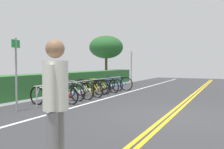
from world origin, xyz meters
TOP-DOWN VIEW (x-y plane):
  - ground_plane at (0.00, 0.00)m, footprint 38.72×11.06m
  - centre_line_yellow_inner at (0.00, -0.08)m, footprint 34.85×0.10m
  - centre_line_yellow_outer at (0.00, 0.08)m, footprint 34.85×0.10m
  - bike_lane_stripe_white at (0.00, 3.21)m, footprint 34.85×0.12m
  - bike_rack at (2.85, 4.26)m, footprint 6.97×0.05m
  - bicycle_0 at (-0.12, 4.21)m, footprint 0.46×1.73m
  - bicycle_1 at (0.51, 4.14)m, footprint 0.46×1.66m
  - bicycle_2 at (1.20, 4.39)m, footprint 0.46×1.75m
  - bicycle_3 at (1.85, 4.26)m, footprint 0.52×1.79m
  - bicycle_4 at (2.60, 4.16)m, footprint 0.56×1.67m
  - bicycle_5 at (3.18, 4.39)m, footprint 0.60×1.68m
  - bicycle_6 at (3.90, 4.40)m, footprint 0.63×1.66m
  - bicycle_7 at (4.46, 4.20)m, footprint 0.68×1.65m
  - bicycle_8 at (5.21, 4.38)m, footprint 0.47×1.66m
  - bicycle_9 at (5.73, 4.16)m, footprint 0.46×1.83m
  - pedestrian at (-4.43, 0.46)m, footprint 0.46×0.32m
  - sign_post_near at (-1.36, 4.36)m, footprint 0.36×0.09m
  - sign_post_far at (7.45, 4.01)m, footprint 0.36×0.06m
  - hedge_backdrop at (4.35, 6.64)m, footprint 15.92×1.23m
  - tree_mid at (10.91, 7.49)m, footprint 2.70×2.70m

SIDE VIEW (x-z plane):
  - ground_plane at x=0.00m, z-range -0.05..0.00m
  - centre_line_yellow_inner at x=0.00m, z-range 0.00..0.00m
  - centre_line_yellow_outer at x=0.00m, z-range 0.00..0.00m
  - bike_lane_stripe_white at x=0.00m, z-range 0.00..0.00m
  - bicycle_1 at x=0.51m, z-range -0.02..0.66m
  - bicycle_2 at x=1.20m, z-range -0.02..0.66m
  - bicycle_8 at x=5.21m, z-range -0.02..0.67m
  - bicycle_4 at x=2.60m, z-range -0.02..0.69m
  - bicycle_0 at x=-0.12m, z-range -0.02..0.70m
  - bicycle_7 at x=4.46m, z-range -0.02..0.70m
  - bicycle_6 at x=3.90m, z-range -0.02..0.72m
  - bicycle_3 at x=1.85m, z-range -0.02..0.74m
  - bicycle_5 at x=3.18m, z-range -0.02..0.75m
  - bicycle_9 at x=5.73m, z-range -0.02..0.77m
  - hedge_backdrop at x=4.35m, z-range 0.00..0.98m
  - bike_rack at x=2.85m, z-range 0.19..0.92m
  - pedestrian at x=-4.43m, z-range 0.14..1.91m
  - sign_post_near at x=-1.36m, z-range 0.23..2.48m
  - sign_post_far at x=7.45m, z-range 0.23..2.48m
  - tree_mid at x=10.91m, z-range 0.94..4.65m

